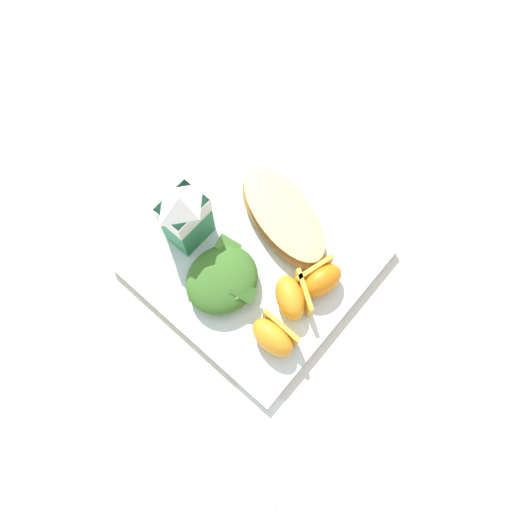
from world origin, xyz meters
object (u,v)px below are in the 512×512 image
Objects in this scene: cheesy_pizza_bread at (283,217)px; paper_napkin at (259,438)px; green_salad_pile at (222,279)px; milk_carton at (185,215)px; orange_wedge_middle at (291,297)px; orange_wedge_front at (274,336)px; white_plate at (256,260)px; orange_wedge_rear at (320,279)px.

cheesy_pizza_bread is 0.29m from paper_napkin.
green_salad_pile is 0.10m from milk_carton.
green_salad_pile reaches higher than paper_napkin.
orange_wedge_middle is (0.04, -0.08, -0.00)m from green_salad_pile.
paper_napkin is at bearing -125.25° from green_salad_pile.
orange_wedge_front is 0.13m from paper_napkin.
white_plate is 0.10m from orange_wedge_rear.
orange_wedge_rear is at bearing -111.72° from cheesy_pizza_bread.
milk_carton is 1.81× the size of orange_wedge_front.
green_salad_pile is 1.53× the size of orange_wedge_rear.
milk_carton is at bearing 108.46° from white_plate.
paper_napkin is (-0.14, -0.25, -0.07)m from milk_carton.
orange_wedge_front is (-0.01, -0.10, -0.00)m from green_salad_pile.
milk_carton is at bearing 78.34° from orange_wedge_front.
paper_napkin is (-0.20, -0.07, -0.03)m from orange_wedge_rear.
orange_wedge_front is at bearing -127.77° from white_plate.
green_salad_pile is 0.13m from orange_wedge_rear.
milk_carton is 1.00× the size of paper_napkin.
cheesy_pizza_bread reaches higher than paper_napkin.
paper_napkin is at bearing -152.94° from orange_wedge_middle.
cheesy_pizza_bread reaches higher than white_plate.
white_plate is at bearing 41.83° from paper_napkin.
white_plate is 4.16× the size of orange_wedge_rear.
cheesy_pizza_bread is at bearing 34.19° from paper_napkin.
orange_wedge_middle is (0.02, -0.17, -0.04)m from milk_carton.
orange_wedge_middle is 1.04× the size of orange_wedge_rear.
green_salad_pile is 1.69× the size of orange_wedge_front.
orange_wedge_rear is at bearing -72.36° from white_plate.
white_plate reaches higher than paper_napkin.
cheesy_pizza_bread is 0.11m from orange_wedge_middle.
orange_wedge_rear is (-0.04, -0.09, 0.00)m from cheesy_pizza_bread.
milk_carton is 0.19m from orange_wedge_front.
green_salad_pile and orange_wedge_front have the same top height.
orange_wedge_front is 0.10m from orange_wedge_rear.
orange_wedge_middle is at bearing -64.00° from green_salad_pile.
cheesy_pizza_bread is 0.17m from orange_wedge_front.
cheesy_pizza_bread is (0.07, 0.01, 0.03)m from white_plate.
cheesy_pizza_bread is 1.69× the size of paper_napkin.
white_plate is 0.06m from green_salad_pile.
orange_wedge_rear reaches higher than cheesy_pizza_bread.
milk_carton is at bearing 108.07° from orange_wedge_rear.
milk_carton is (0.03, 0.08, 0.04)m from green_salad_pile.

